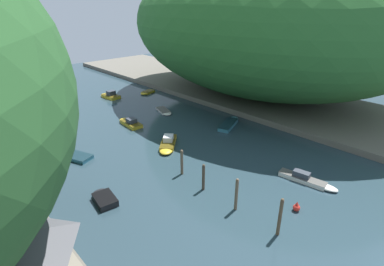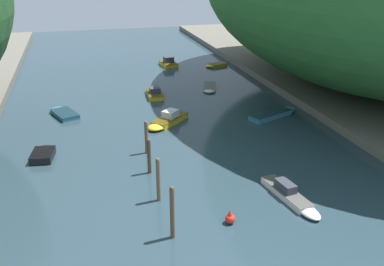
{
  "view_description": "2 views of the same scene",
  "coord_description": "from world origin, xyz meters",
  "px_view_note": "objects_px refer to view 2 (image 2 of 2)",
  "views": [
    {
      "loc": [
        -22.2,
        0.21,
        18.38
      ],
      "look_at": [
        1.95,
        25.71,
        2.76
      ],
      "focal_mm": 28.0,
      "sensor_mm": 36.0,
      "label": 1
    },
    {
      "loc": [
        -7.95,
        -12.54,
        16.63
      ],
      "look_at": [
        1.43,
        21.85,
        1.8
      ],
      "focal_mm": 40.0,
      "sensor_mm": 36.0,
      "label": 2
    }
  ],
  "objects_px": {
    "boat_mid_channel": "(167,120)",
    "boat_small_dinghy": "(215,65)",
    "boat_red_skiff": "(44,153)",
    "channel_buoy_near": "(230,218)",
    "boat_yellow_tender": "(291,196)",
    "boat_near_quay": "(275,113)",
    "boat_navy_launch": "(209,88)",
    "boat_white_cruiser": "(154,92)",
    "boat_far_upstream": "(63,113)",
    "boat_cabin_cruiser": "(168,62)"
  },
  "relations": [
    {
      "from": "boat_near_quay",
      "to": "boat_mid_channel",
      "type": "distance_m",
      "value": 12.26
    },
    {
      "from": "boat_mid_channel",
      "to": "boat_white_cruiser",
      "type": "bearing_deg",
      "value": -46.53
    },
    {
      "from": "boat_navy_launch",
      "to": "boat_red_skiff",
      "type": "height_order",
      "value": "boat_red_skiff"
    },
    {
      "from": "boat_navy_launch",
      "to": "boat_far_upstream",
      "type": "height_order",
      "value": "boat_far_upstream"
    },
    {
      "from": "boat_near_quay",
      "to": "boat_red_skiff",
      "type": "distance_m",
      "value": 24.88
    },
    {
      "from": "boat_near_quay",
      "to": "boat_mid_channel",
      "type": "relative_size",
      "value": 1.22
    },
    {
      "from": "boat_yellow_tender",
      "to": "channel_buoy_near",
      "type": "bearing_deg",
      "value": 8.26
    },
    {
      "from": "boat_cabin_cruiser",
      "to": "boat_red_skiff",
      "type": "height_order",
      "value": "boat_cabin_cruiser"
    },
    {
      "from": "boat_red_skiff",
      "to": "boat_yellow_tender",
      "type": "bearing_deg",
      "value": -26.54
    },
    {
      "from": "boat_red_skiff",
      "to": "channel_buoy_near",
      "type": "bearing_deg",
      "value": -39.84
    },
    {
      "from": "boat_near_quay",
      "to": "boat_navy_launch",
      "type": "relative_size",
      "value": 1.38
    },
    {
      "from": "boat_cabin_cruiser",
      "to": "boat_small_dinghy",
      "type": "distance_m",
      "value": 7.82
    },
    {
      "from": "boat_red_skiff",
      "to": "channel_buoy_near",
      "type": "relative_size",
      "value": 3.55
    },
    {
      "from": "boat_small_dinghy",
      "to": "boat_near_quay",
      "type": "bearing_deg",
      "value": 160.49
    },
    {
      "from": "boat_red_skiff",
      "to": "channel_buoy_near",
      "type": "xyz_separation_m",
      "value": [
        12.53,
        -14.09,
        0.08
      ]
    },
    {
      "from": "boat_navy_launch",
      "to": "channel_buoy_near",
      "type": "bearing_deg",
      "value": 92.94
    },
    {
      "from": "boat_cabin_cruiser",
      "to": "boat_mid_channel",
      "type": "bearing_deg",
      "value": -108.58
    },
    {
      "from": "boat_yellow_tender",
      "to": "boat_navy_launch",
      "type": "xyz_separation_m",
      "value": [
        2.7,
        28.53,
        -0.15
      ]
    },
    {
      "from": "boat_mid_channel",
      "to": "boat_red_skiff",
      "type": "xyz_separation_m",
      "value": [
        -12.29,
        -4.93,
        -0.09
      ]
    },
    {
      "from": "boat_cabin_cruiser",
      "to": "boat_white_cruiser",
      "type": "bearing_deg",
      "value": -114.41
    },
    {
      "from": "boat_near_quay",
      "to": "boat_navy_launch",
      "type": "height_order",
      "value": "boat_near_quay"
    },
    {
      "from": "boat_yellow_tender",
      "to": "channel_buoy_near",
      "type": "xyz_separation_m",
      "value": [
        -5.31,
        -1.57,
        0.06
      ]
    },
    {
      "from": "boat_cabin_cruiser",
      "to": "channel_buoy_near",
      "type": "distance_m",
      "value": 45.21
    },
    {
      "from": "boat_small_dinghy",
      "to": "channel_buoy_near",
      "type": "bearing_deg",
      "value": 145.42
    },
    {
      "from": "boat_mid_channel",
      "to": "boat_small_dinghy",
      "type": "xyz_separation_m",
      "value": [
        12.98,
        23.03,
        -0.19
      ]
    },
    {
      "from": "boat_near_quay",
      "to": "boat_small_dinghy",
      "type": "relative_size",
      "value": 1.7
    },
    {
      "from": "boat_navy_launch",
      "to": "boat_white_cruiser",
      "type": "bearing_deg",
      "value": 22.77
    },
    {
      "from": "boat_cabin_cruiser",
      "to": "boat_yellow_tender",
      "type": "bearing_deg",
      "value": -96.36
    },
    {
      "from": "channel_buoy_near",
      "to": "boat_near_quay",
      "type": "bearing_deg",
      "value": 56.71
    },
    {
      "from": "boat_near_quay",
      "to": "boat_far_upstream",
      "type": "bearing_deg",
      "value": -127.96
    },
    {
      "from": "boat_navy_launch",
      "to": "boat_yellow_tender",
      "type": "bearing_deg",
      "value": 102.43
    },
    {
      "from": "boat_white_cruiser",
      "to": "boat_small_dinghy",
      "type": "bearing_deg",
      "value": 49.39
    },
    {
      "from": "boat_mid_channel",
      "to": "channel_buoy_near",
      "type": "relative_size",
      "value": 5.3
    },
    {
      "from": "boat_near_quay",
      "to": "boat_red_skiff",
      "type": "xyz_separation_m",
      "value": [
        -24.53,
        -4.19,
        0.02
      ]
    },
    {
      "from": "boat_near_quay",
      "to": "boat_white_cruiser",
      "type": "distance_m",
      "value": 16.13
    },
    {
      "from": "boat_mid_channel",
      "to": "channel_buoy_near",
      "type": "xyz_separation_m",
      "value": [
        0.24,
        -19.02,
        -0.01
      ]
    },
    {
      "from": "boat_near_quay",
      "to": "boat_white_cruiser",
      "type": "relative_size",
      "value": 1.25
    },
    {
      "from": "boat_navy_launch",
      "to": "boat_mid_channel",
      "type": "distance_m",
      "value": 13.82
    },
    {
      "from": "channel_buoy_near",
      "to": "boat_red_skiff",
      "type": "bearing_deg",
      "value": 131.65
    },
    {
      "from": "boat_far_upstream",
      "to": "boat_yellow_tender",
      "type": "bearing_deg",
      "value": -76.49
    },
    {
      "from": "boat_yellow_tender",
      "to": "boat_mid_channel",
      "type": "bearing_deg",
      "value": -80.6
    },
    {
      "from": "boat_white_cruiser",
      "to": "boat_far_upstream",
      "type": "relative_size",
      "value": 1.03
    },
    {
      "from": "boat_near_quay",
      "to": "boat_cabin_cruiser",
      "type": "bearing_deg",
      "value": 172.01
    },
    {
      "from": "boat_yellow_tender",
      "to": "boat_white_cruiser",
      "type": "distance_m",
      "value": 28.31
    },
    {
      "from": "boat_cabin_cruiser",
      "to": "channel_buoy_near",
      "type": "xyz_separation_m",
      "value": [
        -5.46,
        -44.88,
        -0.06
      ]
    },
    {
      "from": "boat_near_quay",
      "to": "boat_small_dinghy",
      "type": "bearing_deg",
      "value": 156.4
    },
    {
      "from": "boat_white_cruiser",
      "to": "boat_red_skiff",
      "type": "bearing_deg",
      "value": -126.12
    },
    {
      "from": "boat_near_quay",
      "to": "boat_mid_channel",
      "type": "height_order",
      "value": "boat_mid_channel"
    },
    {
      "from": "boat_near_quay",
      "to": "boat_cabin_cruiser",
      "type": "height_order",
      "value": "boat_cabin_cruiser"
    },
    {
      "from": "boat_near_quay",
      "to": "boat_small_dinghy",
      "type": "height_order",
      "value": "boat_near_quay"
    }
  ]
}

